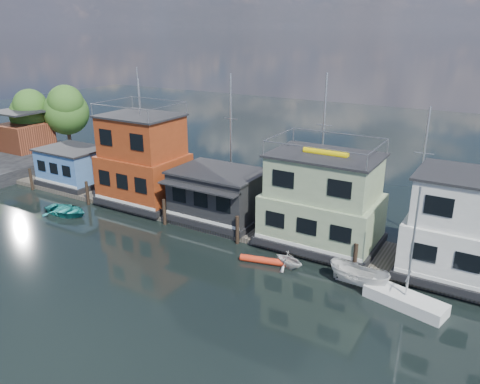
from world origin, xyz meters
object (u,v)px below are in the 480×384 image
Objects in this scene: motorboat at (359,276)px; houseboat_green at (323,201)px; houseboat_white at (475,231)px; dinghy_white at (289,259)px; houseboat_dark at (218,194)px; red_kayak at (263,260)px; houseboat_blue at (73,166)px; houseboat_red at (143,161)px; dinghy_teal at (66,210)px; day_sailer at (405,299)px.

houseboat_green is at bearing 53.78° from motorboat.
houseboat_white is 11.76m from dinghy_white.
houseboat_white is at bearing -0.00° from houseboat_green.
red_kayak is (6.67, -4.57, -2.18)m from houseboat_dark.
houseboat_blue is 31.08m from motorboat.
dinghy_white is (25.91, -4.19, -1.62)m from houseboat_blue.
dinghy_white is (16.41, -4.19, -3.51)m from houseboat_red.
dinghy_teal is (-12.14, -5.54, -1.99)m from houseboat_dark.
red_kayak is at bearing -92.05° from dinghy_teal.
dinghy_teal is at bearing -126.69° from houseboat_red.
houseboat_dark is 13.49m from dinghy_teal.
houseboat_red is at bearing 149.22° from red_kayak.
houseboat_dark is at bearing 76.72° from dinghy_white.
dinghy_teal is at bearing -165.28° from houseboat_green.
houseboat_dark is at bearing 176.46° from day_sailer.
houseboat_green reaches higher than houseboat_dark.
houseboat_blue reaches higher than dinghy_white.
houseboat_white is 2.10× the size of motorboat.
houseboat_green is (17.00, 0.00, -0.55)m from houseboat_red.
dinghy_white reaches higher than dinghy_teal.
houseboat_blue is 0.76× the size of houseboat_green.
day_sailer is 9.57m from red_kayak.
motorboat is 1.24× the size of red_kayak.
houseboat_blue is at bearing -175.03° from day_sailer.
houseboat_blue is 7.92m from dinghy_teal.
dinghy_teal reaches higher than red_kayak.
houseboat_red reaches higher than houseboat_blue.
dinghy_white is (8.41, -4.17, -1.83)m from houseboat_dark.
houseboat_dark reaches higher than motorboat.
houseboat_white is (19.00, 0.02, 1.12)m from houseboat_dark.
day_sailer reaches higher than dinghy_white.
dinghy_teal is 1.27× the size of red_kayak.
houseboat_white is 13.56m from red_kayak.
houseboat_blue is at bearing -180.00° from houseboat_white.
houseboat_green is at bearing 0.12° from houseboat_dark.
day_sailer reaches higher than motorboat.
motorboat is 0.54× the size of day_sailer.
houseboat_blue reaches higher than dinghy_teal.
houseboat_blue is 9.69m from houseboat_red.
houseboat_dark is 0.88× the size of houseboat_white.
houseboat_green is 10.00m from houseboat_white.
dinghy_teal is 1.84× the size of dinghy_white.
houseboat_white is at bearing -55.33° from dinghy_white.
houseboat_white is 1.14× the size of day_sailer.
houseboat_red reaches higher than day_sailer.
houseboat_green is 6.65m from motorboat.
houseboat_blue is at bearing -180.00° from houseboat_red.
motorboat is at bearing -143.28° from houseboat_white.
houseboat_blue is at bearing 179.94° from houseboat_dark.
houseboat_dark is at bearing -179.88° from houseboat_green.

